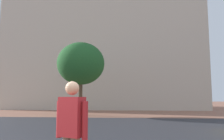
% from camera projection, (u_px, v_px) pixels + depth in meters
% --- Properties ---
extents(ground_plane, '(120.00, 120.00, 0.00)m').
position_uv_depth(ground_plane, '(111.00, 123.00, 13.13)').
color(ground_plane, '#93604C').
extents(street_asphalt_strip, '(120.00, 8.69, 0.00)m').
position_uv_depth(street_asphalt_strip, '(109.00, 125.00, 11.85)').
color(street_asphalt_strip, '#2D2D33').
rests_on(street_asphalt_strip, ground_plane).
extents(landmark_building, '(24.14, 12.37, 40.26)m').
position_uv_depth(landmark_building, '(104.00, 22.00, 32.19)').
color(landmark_building, beige).
rests_on(landmark_building, ground_plane).
extents(person_skater, '(0.56, 0.40, 1.73)m').
position_uv_depth(person_skater, '(72.00, 130.00, 3.61)').
color(person_skater, '#706656').
rests_on(person_skater, ground_plane).
extents(tree_curb_far, '(3.83, 3.83, 5.89)m').
position_uv_depth(tree_curb_far, '(81.00, 64.00, 18.61)').
color(tree_curb_far, brown).
rests_on(tree_curb_far, ground_plane).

